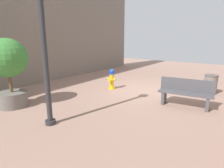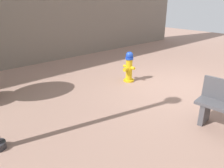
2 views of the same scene
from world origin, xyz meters
name	(u,v)px [view 2 (image 2 of 2)]	position (x,y,z in m)	size (l,w,h in m)	color
ground_plane	(179,88)	(0.00, 0.00, 0.00)	(23.40, 23.40, 0.00)	#9E7A6B
fire_hydrant	(129,67)	(1.35, 0.71, 0.47)	(0.42, 0.40, 0.94)	gold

